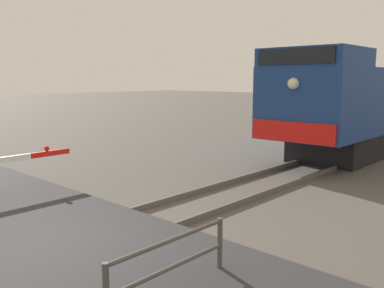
% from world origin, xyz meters
% --- Properties ---
extents(ground_plane, '(160.00, 160.00, 0.00)m').
position_xyz_m(ground_plane, '(0.00, 0.00, 0.00)').
color(ground_plane, '#514C47').
extents(rail_track_left, '(0.08, 80.00, 0.15)m').
position_xyz_m(rail_track_left, '(-0.72, 0.00, 0.07)').
color(rail_track_left, '#59544C').
rests_on(rail_track_left, ground_plane).
extents(rail_track_right, '(0.08, 80.00, 0.15)m').
position_xyz_m(rail_track_right, '(0.72, 0.00, 0.07)').
color(rail_track_right, '#59544C').
rests_on(rail_track_right, ground_plane).
extents(road_surface, '(36.00, 4.73, 0.16)m').
position_xyz_m(road_surface, '(0.00, 0.00, 0.08)').
color(road_surface, '#2D2D30').
rests_on(road_surface, ground_plane).
extents(locomotive, '(3.04, 15.28, 4.03)m').
position_xyz_m(locomotive, '(0.00, 15.65, 2.07)').
color(locomotive, black).
rests_on(locomotive, ground_plane).
extents(guard_railing, '(0.08, 2.17, 0.95)m').
position_xyz_m(guard_railing, '(2.67, 0.38, 0.61)').
color(guard_railing, '#4C4742').
rests_on(guard_railing, ground_plane).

